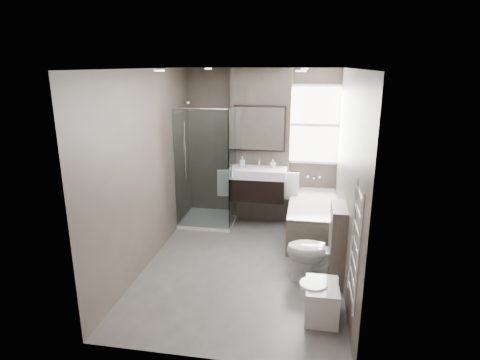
% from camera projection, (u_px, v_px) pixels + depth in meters
% --- Properties ---
extents(room, '(2.70, 3.90, 2.70)m').
position_uv_depth(room, '(244.00, 173.00, 5.18)').
color(room, '#56514F').
rests_on(room, ground).
extents(vanity_pier, '(1.00, 0.25, 2.60)m').
position_uv_depth(vanity_pier, '(261.00, 146.00, 6.86)').
color(vanity_pier, '#4D453D').
rests_on(vanity_pier, ground).
extents(vanity, '(0.95, 0.47, 0.66)m').
position_uv_depth(vanity, '(258.00, 183.00, 6.68)').
color(vanity, black).
rests_on(vanity, vanity_pier).
extents(mirror_cabinet, '(0.86, 0.08, 0.76)m').
position_uv_depth(mirror_cabinet, '(260.00, 129.00, 6.61)').
color(mirror_cabinet, black).
rests_on(mirror_cabinet, vanity_pier).
extents(towel_left, '(0.24, 0.06, 0.44)m').
position_uv_depth(towel_left, '(225.00, 183.00, 6.76)').
color(towel_left, silver).
rests_on(towel_left, vanity_pier).
extents(towel_right, '(0.24, 0.06, 0.44)m').
position_uv_depth(towel_right, '(291.00, 186.00, 6.58)').
color(towel_right, silver).
rests_on(towel_right, vanity_pier).
extents(shower_enclosure, '(0.90, 0.90, 2.00)m').
position_uv_depth(shower_enclosure, '(213.00, 196.00, 6.80)').
color(shower_enclosure, white).
rests_on(shower_enclosure, ground).
extents(bathtub, '(0.75, 1.60, 0.57)m').
position_uv_depth(bathtub, '(313.00, 218.00, 6.34)').
color(bathtub, '#4D453D').
rests_on(bathtub, ground).
extents(window, '(0.98, 0.06, 1.33)m').
position_uv_depth(window, '(315.00, 125.00, 6.71)').
color(window, white).
rests_on(window, room).
extents(toilet, '(0.78, 0.47, 0.78)m').
position_uv_depth(toilet, '(317.00, 252.00, 5.03)').
color(toilet, white).
rests_on(toilet, ground).
extents(cistern_box, '(0.19, 0.55, 1.00)m').
position_uv_depth(cistern_box, '(337.00, 244.00, 4.97)').
color(cistern_box, '#4D453D').
rests_on(cistern_box, ground).
extents(bidet, '(0.42, 0.48, 0.51)m').
position_uv_depth(bidet, '(321.00, 300.00, 4.31)').
color(bidet, white).
rests_on(bidet, ground).
extents(towel_radiator, '(0.03, 0.49, 1.10)m').
position_uv_depth(towel_radiator, '(356.00, 246.00, 3.51)').
color(towel_radiator, silver).
rests_on(towel_radiator, room).
extents(soap_bottle_a, '(0.08, 0.08, 0.17)m').
position_uv_depth(soap_bottle_a, '(242.00, 162.00, 6.68)').
color(soap_bottle_a, white).
rests_on(soap_bottle_a, vanity).
extents(soap_bottle_b, '(0.10, 0.10, 0.14)m').
position_uv_depth(soap_bottle_b, '(273.00, 163.00, 6.67)').
color(soap_bottle_b, white).
rests_on(soap_bottle_b, vanity).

